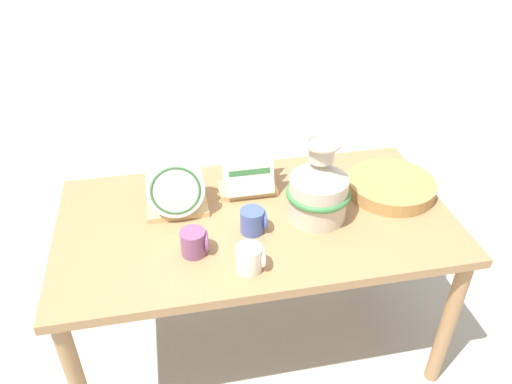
{
  "coord_description": "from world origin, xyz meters",
  "views": [
    {
      "loc": [
        -0.29,
        -1.43,
        1.79
      ],
      "look_at": [
        0.0,
        0.0,
        0.79
      ],
      "focal_mm": 35.0,
      "sensor_mm": 36.0,
      "label": 1
    }
  ],
  "objects_px": {
    "wicker_charger_stack": "(391,186)",
    "ceramic_vase": "(319,187)",
    "dish_rack_square_plates": "(247,176)",
    "mug_cream_glaze": "(250,258)",
    "mug_cobalt_glaze": "(253,221)",
    "mug_plum_glaze": "(195,242)",
    "dish_rack_round_plates": "(176,193)"
  },
  "relations": [
    {
      "from": "mug_plum_glaze",
      "to": "mug_cream_glaze",
      "type": "bearing_deg",
      "value": -34.06
    },
    {
      "from": "mug_plum_glaze",
      "to": "dish_rack_round_plates",
      "type": "bearing_deg",
      "value": 100.13
    },
    {
      "from": "dish_rack_round_plates",
      "to": "mug_cream_glaze",
      "type": "distance_m",
      "value": 0.41
    },
    {
      "from": "dish_rack_round_plates",
      "to": "mug_cobalt_glaze",
      "type": "height_order",
      "value": "dish_rack_round_plates"
    },
    {
      "from": "wicker_charger_stack",
      "to": "mug_plum_glaze",
      "type": "xyz_separation_m",
      "value": [
        -0.79,
        -0.21,
        0.02
      ]
    },
    {
      "from": "dish_rack_square_plates",
      "to": "wicker_charger_stack",
      "type": "height_order",
      "value": "dish_rack_square_plates"
    },
    {
      "from": "wicker_charger_stack",
      "to": "mug_cream_glaze",
      "type": "xyz_separation_m",
      "value": [
        -0.62,
        -0.32,
        0.02
      ]
    },
    {
      "from": "wicker_charger_stack",
      "to": "mug_cream_glaze",
      "type": "relative_size",
      "value": 3.71
    },
    {
      "from": "dish_rack_square_plates",
      "to": "mug_cobalt_glaze",
      "type": "distance_m",
      "value": 0.26
    },
    {
      "from": "dish_rack_round_plates",
      "to": "wicker_charger_stack",
      "type": "relative_size",
      "value": 0.67
    },
    {
      "from": "dish_rack_square_plates",
      "to": "mug_plum_glaze",
      "type": "distance_m",
      "value": 0.41
    },
    {
      "from": "ceramic_vase",
      "to": "mug_plum_glaze",
      "type": "bearing_deg",
      "value": -165.62
    },
    {
      "from": "mug_plum_glaze",
      "to": "mug_cobalt_glaze",
      "type": "xyz_separation_m",
      "value": [
        0.21,
        0.08,
        0.0
      ]
    },
    {
      "from": "wicker_charger_stack",
      "to": "mug_cobalt_glaze",
      "type": "xyz_separation_m",
      "value": [
        -0.57,
        -0.13,
        0.02
      ]
    },
    {
      "from": "mug_plum_glaze",
      "to": "wicker_charger_stack",
      "type": "bearing_deg",
      "value": 14.91
    },
    {
      "from": "ceramic_vase",
      "to": "dish_rack_round_plates",
      "type": "height_order",
      "value": "ceramic_vase"
    },
    {
      "from": "ceramic_vase",
      "to": "wicker_charger_stack",
      "type": "bearing_deg",
      "value": 15.64
    },
    {
      "from": "dish_rack_square_plates",
      "to": "dish_rack_round_plates",
      "type": "bearing_deg",
      "value": -161.57
    },
    {
      "from": "ceramic_vase",
      "to": "mug_plum_glaze",
      "type": "relative_size",
      "value": 3.42
    },
    {
      "from": "dish_rack_round_plates",
      "to": "dish_rack_square_plates",
      "type": "distance_m",
      "value": 0.29
    },
    {
      "from": "mug_plum_glaze",
      "to": "mug_cream_glaze",
      "type": "relative_size",
      "value": 1.0
    },
    {
      "from": "wicker_charger_stack",
      "to": "ceramic_vase",
      "type": "bearing_deg",
      "value": -164.36
    },
    {
      "from": "ceramic_vase",
      "to": "dish_rack_round_plates",
      "type": "distance_m",
      "value": 0.51
    },
    {
      "from": "dish_rack_square_plates",
      "to": "mug_cobalt_glaze",
      "type": "height_order",
      "value": "dish_rack_square_plates"
    },
    {
      "from": "dish_rack_round_plates",
      "to": "mug_plum_glaze",
      "type": "relative_size",
      "value": 2.47
    },
    {
      "from": "mug_cream_glaze",
      "to": "mug_cobalt_glaze",
      "type": "xyz_separation_m",
      "value": [
        0.05,
        0.19,
        0.0
      ]
    },
    {
      "from": "dish_rack_round_plates",
      "to": "mug_cream_glaze",
      "type": "xyz_separation_m",
      "value": [
        0.21,
        -0.35,
        -0.04
      ]
    },
    {
      "from": "mug_cream_glaze",
      "to": "dish_rack_square_plates",
      "type": "bearing_deg",
      "value": 80.89
    },
    {
      "from": "dish_rack_round_plates",
      "to": "wicker_charger_stack",
      "type": "height_order",
      "value": "dish_rack_round_plates"
    },
    {
      "from": "dish_rack_square_plates",
      "to": "mug_cream_glaze",
      "type": "height_order",
      "value": "dish_rack_square_plates"
    },
    {
      "from": "dish_rack_round_plates",
      "to": "mug_plum_glaze",
      "type": "xyz_separation_m",
      "value": [
        0.04,
        -0.24,
        -0.04
      ]
    },
    {
      "from": "dish_rack_round_plates",
      "to": "mug_cobalt_glaze",
      "type": "bearing_deg",
      "value": -32.41
    }
  ]
}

